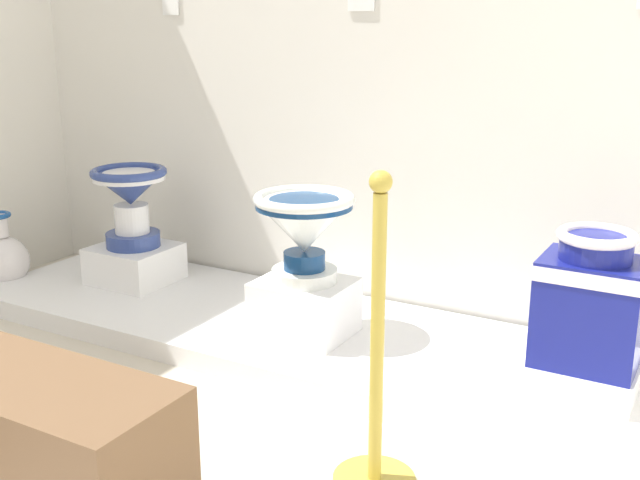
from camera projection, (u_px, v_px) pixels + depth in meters
display_platform at (318, 337)px, 3.24m from camera, size 3.29×0.88×0.09m
plinth_block_squat_floral at (135, 264)px, 3.77m from camera, size 0.37×0.35×0.18m
antique_toilet_squat_floral at (130, 194)px, 3.68m from camera, size 0.36×0.36×0.38m
plinth_block_broad_patterned at (305, 307)px, 3.14m from camera, size 0.37×0.31×0.22m
antique_toilet_broad_patterned at (304, 225)px, 3.04m from camera, size 0.40×0.40×0.36m
plinth_block_slender_white at (583, 375)px, 2.69m from camera, size 0.36×0.36×0.09m
antique_toilet_slender_white at (591, 297)px, 2.61m from camera, size 0.35×0.28×0.47m
info_placard_first at (170, 2)px, 3.75m from camera, size 0.10×0.01×0.12m
decorative_vase_companion at (3, 260)px, 3.86m from camera, size 0.26×0.26×0.41m
stanchion_post_near_right at (376, 397)px, 2.22m from camera, size 0.25×0.25×0.94m
museum_bench at (5, 432)px, 2.19m from camera, size 1.11×0.36×0.40m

